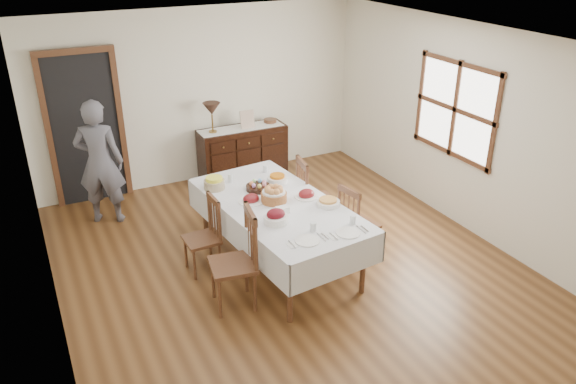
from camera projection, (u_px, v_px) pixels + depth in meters
name	position (u px, v px, depth m)	size (l,w,h in m)	color
ground	(292.00, 269.00, 6.51)	(6.00, 6.00, 0.00)	brown
room_shell	(263.00, 126.00, 6.09)	(5.02, 6.02, 2.65)	silver
dining_table	(278.00, 211.00, 6.32)	(1.40, 2.41, 0.79)	silver
chair_left_near	(238.00, 259.00, 5.69)	(0.52, 0.52, 1.08)	brown
chair_left_far	(205.00, 234.00, 6.33)	(0.38, 0.38, 0.90)	brown
chair_right_near	(356.00, 222.00, 6.56)	(0.44, 0.44, 0.93)	brown
chair_right_far	(312.00, 197.00, 7.07)	(0.49, 0.49, 1.03)	brown
sideboard	(243.00, 153.00, 8.74)	(1.36, 0.50, 0.81)	black
person	(99.00, 158.00, 7.23)	(0.56, 0.36, 1.79)	#5A5965
bread_basket	(274.00, 195.00, 6.29)	(0.29, 0.29, 0.19)	#98592D
egg_basket	(258.00, 187.00, 6.59)	(0.29, 0.29, 0.11)	black
ham_platter_a	(251.00, 199.00, 6.31)	(0.29, 0.29, 0.11)	white
ham_platter_b	(306.00, 195.00, 6.42)	(0.28, 0.28, 0.11)	white
beet_bowl	(276.00, 217.00, 5.85)	(0.26, 0.26, 0.16)	white
carrot_bowl	(277.00, 179.00, 6.79)	(0.24, 0.24, 0.10)	white
pineapple_bowl	(214.00, 183.00, 6.61)	(0.25, 0.25, 0.15)	tan
casserole_dish	(328.00, 202.00, 6.23)	(0.27, 0.27, 0.07)	white
butter_dish	(282.00, 210.00, 6.06)	(0.15, 0.10, 0.07)	white
setting_left	(309.00, 236.00, 5.58)	(0.43, 0.31, 0.10)	white
setting_right	(349.00, 228.00, 5.72)	(0.43, 0.31, 0.10)	white
glass_far_a	(231.00, 178.00, 6.78)	(0.06, 0.06, 0.11)	white
glass_far_b	(266.00, 169.00, 7.06)	(0.07, 0.07, 0.09)	white
runner	(241.00, 128.00, 8.55)	(1.30, 0.35, 0.01)	white
table_lamp	(212.00, 110.00, 8.22)	(0.26, 0.26, 0.46)	brown
picture_frame	(247.00, 120.00, 8.49)	(0.22, 0.08, 0.28)	#C3A692
deco_bowl	(270.00, 121.00, 8.78)	(0.20, 0.20, 0.06)	brown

